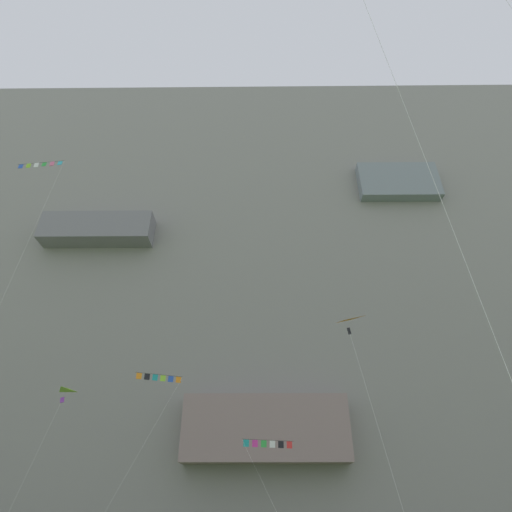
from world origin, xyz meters
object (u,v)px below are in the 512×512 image
kite_delta_mid_left (348,335)px  kite_banner_mid_center (269,447)px  kite_banner_high_left (157,382)px  kite_banner_low_center (36,179)px  kite_delta_upper_right (57,400)px

kite_delta_mid_left → kite_banner_mid_center: kite_delta_mid_left is taller
kite_banner_high_left → kite_banner_mid_center: (9.42, -3.48, -5.44)m
kite_delta_mid_left → kite_banner_high_left: kite_banner_high_left is taller
kite_delta_mid_left → kite_banner_mid_center: bearing=104.4°
kite_banner_high_left → kite_banner_low_center: bearing=-145.8°
kite_banner_mid_center → kite_delta_mid_left: bearing=-75.6°
kite_delta_mid_left → kite_banner_high_left: 21.54m
kite_banner_high_left → kite_banner_mid_center: kite_banner_high_left is taller
kite_delta_mid_left → kite_delta_upper_right: size_ratio=0.93×
kite_delta_upper_right → kite_banner_high_left: bearing=-9.3°
kite_delta_mid_left → kite_banner_mid_center: (-3.50, 13.62, -3.30)m
kite_delta_mid_left → kite_banner_mid_center: 14.45m
kite_banner_low_center → kite_banner_high_left: kite_banner_low_center is taller
kite_banner_low_center → kite_delta_mid_left: size_ratio=2.96×
kite_delta_mid_left → kite_delta_upper_right: (-21.91, 18.58, 0.99)m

